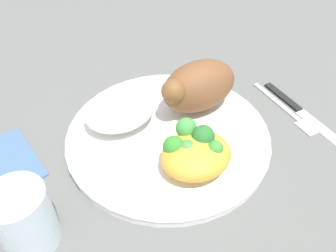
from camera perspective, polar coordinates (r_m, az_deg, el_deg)
ground_plane at (r=0.50m, az=0.00°, el=-2.28°), size 2.00×2.00×0.00m
plate at (r=0.49m, az=0.00°, el=-1.54°), size 0.29×0.29×0.02m
roasted_chicken at (r=0.51m, az=4.97°, el=6.63°), size 0.13×0.07×0.08m
rice_pile at (r=0.49m, az=-8.14°, el=2.69°), size 0.10×0.09×0.04m
mac_cheese_with_broccoli at (r=0.43m, az=4.66°, el=-4.18°), size 0.09×0.09×0.05m
fork at (r=0.58m, az=19.25°, el=2.56°), size 0.02×0.14×0.01m
knife at (r=0.59m, az=21.06°, el=2.58°), size 0.02×0.19×0.01m
water_glass at (r=0.40m, az=-22.91°, el=-14.01°), size 0.06×0.06×0.08m
napkin at (r=0.52m, az=-25.25°, el=-5.31°), size 0.09×0.12×0.00m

